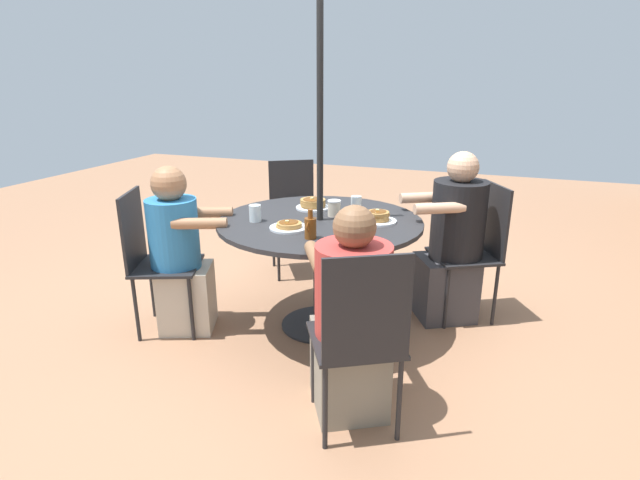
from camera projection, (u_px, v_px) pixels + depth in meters
ground_plane at (320, 325)px, 3.41m from camera, size 12.00×12.00×0.00m
patio_table at (320, 235)px, 3.20m from camera, size 1.31×1.31×0.75m
umbrella_pole at (320, 165)px, 3.06m from camera, size 0.04×0.04×2.20m
patio_chair_north at (294, 210)px, 4.25m from camera, size 0.56×0.56×0.94m
patio_chair_east at (152, 254)px, 3.21m from camera, size 0.53×0.53×0.94m
diner_east at (180, 256)px, 3.22m from camera, size 0.47×0.57×1.10m
patio_chair_south at (360, 333)px, 2.23m from camera, size 0.55×0.55×0.94m
diner_south at (351, 323)px, 2.41m from camera, size 0.61×0.55×1.08m
patio_chair_west at (477, 244)px, 3.40m from camera, size 0.55×0.55×0.94m
diner_west at (452, 245)px, 3.38m from camera, size 0.55×0.60×1.16m
pancake_plate_a at (378, 218)px, 3.11m from camera, size 0.23×0.23×0.08m
pancake_plate_b at (289, 226)px, 2.98m from camera, size 0.23×0.23×0.05m
pancake_plate_c at (313, 204)px, 3.43m from camera, size 0.23×0.23×0.08m
syrup_bottle at (310, 227)px, 2.79m from camera, size 0.09×0.07×0.17m
coffee_cup at (334, 208)px, 3.24m from camera, size 0.09×0.09×0.10m
drinking_glass_a at (255, 213)px, 3.12m from camera, size 0.08×0.08×0.11m
drinking_glass_b at (356, 206)px, 3.23m from camera, size 0.07×0.07×0.13m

